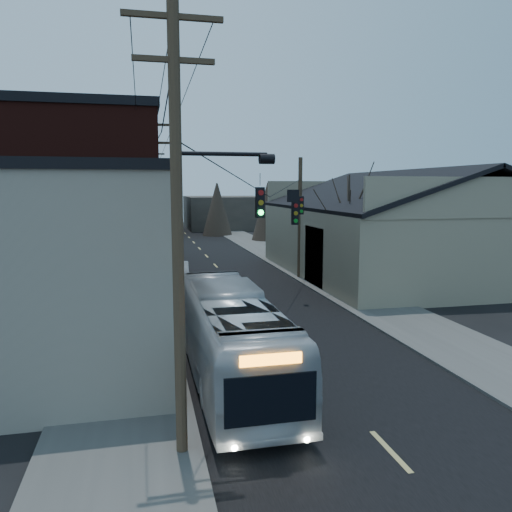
{
  "coord_description": "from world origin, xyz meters",
  "views": [
    {
      "loc": [
        -5.76,
        -8.47,
        6.44
      ],
      "look_at": [
        -0.24,
        15.86,
        3.0
      ],
      "focal_mm": 35.0,
      "sensor_mm": 36.0,
      "label": 1
    }
  ],
  "objects": [
    {
      "name": "building_left_far",
      "position": [
        -9.5,
        36.0,
        3.5
      ],
      "size": [
        9.0,
        14.0,
        7.0
      ],
      "primitive_type": "cube",
      "color": "#322D28",
      "rests_on": "ground"
    },
    {
      "name": "bus",
      "position": [
        -3.0,
        7.55,
        1.52
      ],
      "size": [
        2.56,
        10.91,
        3.04
      ],
      "primitive_type": "imported",
      "rotation": [
        0.0,
        0.0,
        3.14
      ],
      "color": "#ACB2B8",
      "rests_on": "ground"
    },
    {
      "name": "building_far_left",
      "position": [
        -6.0,
        65.0,
        3.0
      ],
      "size": [
        10.0,
        12.0,
        6.0
      ],
      "primitive_type": "cube",
      "color": "#322D28",
      "rests_on": "ground"
    },
    {
      "name": "building_far_right",
      "position": [
        7.0,
        70.0,
        2.5
      ],
      "size": [
        12.0,
        14.0,
        5.0
      ],
      "primitive_type": "cube",
      "color": "#322D28",
      "rests_on": "ground"
    },
    {
      "name": "parked_car",
      "position": [
        -3.37,
        26.43,
        0.61
      ],
      "size": [
        1.49,
        3.75,
        1.22
      ],
      "primitive_type": "imported",
      "rotation": [
        0.0,
        0.0,
        -0.05
      ],
      "color": "#929599",
      "rests_on": "ground"
    },
    {
      "name": "warehouse",
      "position": [
        13.0,
        25.0,
        2.7
      ],
      "size": [
        16.16,
        20.6,
        7.73
      ],
      "color": "gray",
      "rests_on": "ground"
    },
    {
      "name": "bare_tree",
      "position": [
        6.5,
        20.0,
        3.6
      ],
      "size": [
        0.4,
        0.4,
        7.2
      ],
      "primitive_type": "cone",
      "color": "black",
      "rests_on": "ground"
    },
    {
      "name": "utility_lines",
      "position": [
        -3.11,
        24.14,
        4.95
      ],
      "size": [
        11.24,
        45.28,
        10.5
      ],
      "color": "#382B1E",
      "rests_on": "ground"
    },
    {
      "name": "building_clapboard",
      "position": [
        -9.0,
        9.0,
        3.5
      ],
      "size": [
        8.0,
        8.0,
        7.0
      ],
      "primitive_type": "cube",
      "color": "gray",
      "rests_on": "ground"
    },
    {
      "name": "ground",
      "position": [
        0.0,
        0.0,
        0.0
      ],
      "size": [
        160.0,
        160.0,
        0.0
      ],
      "primitive_type": "plane",
      "color": "black",
      "rests_on": "ground"
    },
    {
      "name": "road_surface",
      "position": [
        0.0,
        30.0,
        0.01
      ],
      "size": [
        9.0,
        110.0,
        0.02
      ],
      "primitive_type": "cube",
      "color": "black",
      "rests_on": "ground"
    },
    {
      "name": "sidewalk_left",
      "position": [
        -6.5,
        30.0,
        0.06
      ],
      "size": [
        4.0,
        110.0,
        0.12
      ],
      "primitive_type": "cube",
      "color": "#474744",
      "rests_on": "ground"
    },
    {
      "name": "sidewalk_right",
      "position": [
        6.5,
        30.0,
        0.06
      ],
      "size": [
        4.0,
        110.0,
        0.12
      ],
      "primitive_type": "cube",
      "color": "#474744",
      "rests_on": "ground"
    },
    {
      "name": "building_brick",
      "position": [
        -10.0,
        20.0,
        5.0
      ],
      "size": [
        10.0,
        12.0,
        10.0
      ],
      "primitive_type": "cube",
      "color": "black",
      "rests_on": "ground"
    }
  ]
}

